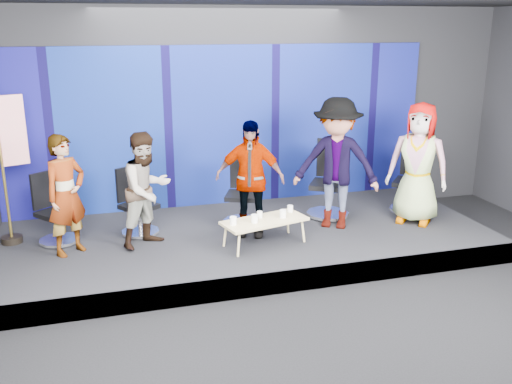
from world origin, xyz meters
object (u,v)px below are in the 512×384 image
mug_d (283,214)px  panelist_c (250,178)px  mug_e (290,209)px  panelist_e (418,164)px  panelist_d (336,164)px  coffee_table (265,222)px  mug_b (255,219)px  panelist_a (66,195)px  chair_a (55,220)px  mug_a (233,221)px  chair_b (137,212)px  panelist_b (147,190)px  chair_d (329,191)px  chair_e (411,189)px  mug_c (260,215)px  chair_c (242,201)px  flag_stand (11,162)px

mug_d → panelist_c: bearing=129.8°
mug_e → panelist_e: bearing=1.5°
panelist_d → coffee_table: size_ratio=1.55×
mug_b → panelist_a: bearing=168.1°
chair_a → mug_a: bearing=-61.2°
panelist_e → mug_b: (-2.64, -0.34, -0.50)m
chair_b → mug_e: size_ratio=10.16×
panelist_b → mug_b: bearing=-53.5°
chair_d → chair_e: (1.35, -0.17, -0.02)m
panelist_d → chair_a: bearing=-154.6°
chair_e → panelist_e: bearing=-72.8°
panelist_a → panelist_c: bearing=-38.2°
chair_b → mug_c: bearing=-60.4°
panelist_b → panelist_e: (4.00, -0.17, 0.13)m
panelist_d → mug_e: (-0.77, -0.19, -0.56)m
chair_c → mug_c: bearing=-65.3°
chair_a → mug_b: (2.59, -0.96, 0.09)m
chair_a → mug_c: size_ratio=10.81×
chair_a → mug_e: bearing=-50.3°
panelist_b → panelist_c: bearing=-32.8°
chair_b → mug_b: size_ratio=8.89×
panelist_a → mug_e: size_ratio=16.70×
panelist_b → mug_a: panelist_b is taller
panelist_e → mug_d: (-2.21, -0.25, -0.50)m
mug_d → panelist_d: bearing=22.6°
panelist_c → mug_b: bearing=-75.2°
chair_b → mug_d: (1.90, -0.90, 0.09)m
mug_e → flag_stand: bearing=167.1°
chair_b → chair_c: size_ratio=0.95×
panelist_a → chair_d: panelist_a is taller
panelist_a → coffee_table: panelist_a is taller
panelist_a → panelist_b: bearing=-38.2°
chair_e → mug_c: chair_e is taller
chair_a → coffee_table: 2.89m
chair_e → panelist_b: bearing=-134.5°
panelist_d → mug_a: bearing=-131.6°
panelist_a → mug_d: panelist_a is taller
panelist_a → mug_b: size_ratio=14.61×
panelist_c → coffee_table: bearing=-55.9°
panelist_d → mug_b: bearing=-128.5°
flag_stand → chair_a: bearing=-38.9°
panelist_c → chair_e: bearing=29.1°
mug_a → mug_e: bearing=17.8°
chair_b → mug_d: bearing=-58.4°
mug_b → mug_e: size_ratio=1.14×
mug_a → mug_e: 0.95m
panelist_a → chair_e: panelist_a is taller
chair_a → mug_e: chair_a is taller
chair_d → panelist_d: panelist_d is taller
flag_stand → mug_c: bearing=-36.8°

